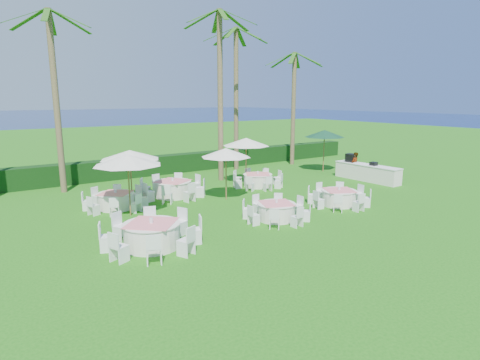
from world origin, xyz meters
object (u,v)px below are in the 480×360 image
at_px(banquet_table_f, 258,180).
at_px(umbrella_a, 128,160).
at_px(banquet_table_d, 116,200).
at_px(banquet_table_e, 173,188).
at_px(umbrella_b, 226,153).
at_px(banquet_table_a, 152,234).
at_px(buffet_table, 366,172).
at_px(banquet_table_c, 339,197).
at_px(umbrella_c, 130,155).
at_px(umbrella_d, 246,142).
at_px(banquet_table_b, 276,211).
at_px(staff_person, 354,165).
at_px(umbrella_green, 325,134).

xyz_separation_m(banquet_table_f, umbrella_a, (-7.92, -1.55, 2.02)).
bearing_deg(banquet_table_f, banquet_table_d, -179.53).
bearing_deg(umbrella_a, banquet_table_e, 35.05).
bearing_deg(umbrella_a, umbrella_b, 0.69).
distance_m(banquet_table_a, buffet_table, 15.38).
relative_size(banquet_table_c, umbrella_a, 1.00).
distance_m(umbrella_c, buffet_table, 14.02).
height_order(banquet_table_c, umbrella_d, umbrella_d).
distance_m(banquet_table_c, banquet_table_f, 5.41).
xyz_separation_m(umbrella_b, buffet_table, (9.54, -0.86, -1.80)).
distance_m(banquet_table_c, buffet_table, 6.48).
relative_size(banquet_table_a, umbrella_d, 1.22).
height_order(banquet_table_b, banquet_table_c, banquet_table_c).
height_order(banquet_table_c, banquet_table_d, banquet_table_d).
height_order(banquet_table_b, banquet_table_e, banquet_table_e).
relative_size(banquet_table_c, umbrella_b, 1.12).
bearing_deg(umbrella_a, umbrella_d, 18.24).
xyz_separation_m(banquet_table_c, staff_person, (5.71, 3.93, 0.43)).
bearing_deg(umbrella_green, banquet_table_a, -155.62).
distance_m(umbrella_b, staff_person, 9.63).
bearing_deg(umbrella_a, umbrella_c, 68.57).
relative_size(umbrella_b, buffet_table, 0.60).
relative_size(banquet_table_e, umbrella_c, 1.17).
bearing_deg(banquet_table_a, banquet_table_e, 59.41).
distance_m(banquet_table_f, umbrella_c, 7.41).
height_order(umbrella_c, umbrella_green, umbrella_green).
distance_m(banquet_table_e, staff_person, 11.61).
distance_m(banquet_table_a, umbrella_c, 6.43).
distance_m(banquet_table_a, umbrella_green, 16.73).
bearing_deg(buffet_table, umbrella_green, 89.03).
bearing_deg(banquet_table_e, banquet_table_d, -169.48).
bearing_deg(umbrella_c, umbrella_green, 3.60).
xyz_separation_m(banquet_table_a, banquet_table_c, (9.31, 0.19, -0.06)).
xyz_separation_m(banquet_table_f, umbrella_d, (-0.09, 1.03, 2.06)).
distance_m(banquet_table_d, umbrella_b, 5.57).
bearing_deg(umbrella_green, umbrella_a, -168.84).
relative_size(umbrella_d, staff_person, 1.66).
bearing_deg(buffet_table, umbrella_b, 174.87).
bearing_deg(umbrella_d, umbrella_b, -139.63).
bearing_deg(umbrella_green, buffet_table, -90.97).
height_order(umbrella_a, umbrella_green, umbrella_green).
bearing_deg(buffet_table, banquet_table_c, -152.35).
bearing_deg(banquet_table_c, banquet_table_e, 134.36).
bearing_deg(banquet_table_a, banquet_table_f, 32.91).
relative_size(banquet_table_d, banquet_table_f, 0.98).
distance_m(banquet_table_f, umbrella_a, 8.32).
relative_size(umbrella_c, buffet_table, 0.65).
xyz_separation_m(banquet_table_a, banquet_table_f, (8.57, 5.54, -0.06)).
height_order(umbrella_a, buffet_table, umbrella_a).
xyz_separation_m(buffet_table, staff_person, (-0.03, 0.92, 0.29)).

